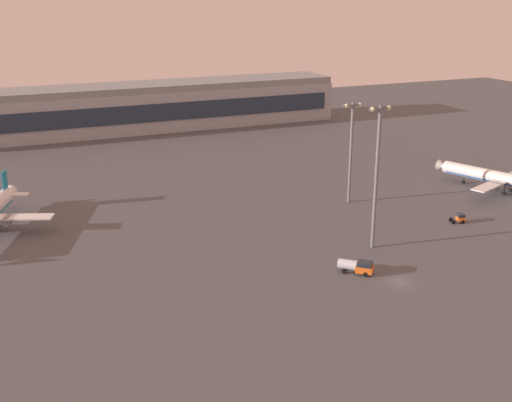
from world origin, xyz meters
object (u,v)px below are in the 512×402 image
Objects in this scene: airplane_far_stand at (502,179)px; apron_light_east at (351,146)px; pushback_tug at (460,218)px; fuel_truck at (357,266)px; apron_light_west at (377,169)px.

apron_light_east reaches higher than airplane_far_stand.
fuel_truck is (-34.73, -13.58, 0.30)m from pushback_tug.
pushback_tug is at bearing -171.96° from airplane_far_stand.
airplane_far_stand is 5.64× the size of fuel_truck.
pushback_tug is 0.14× the size of apron_light_east.
airplane_far_stand is at bearing 136.95° from pushback_tug.
fuel_truck is at bearing -135.28° from apron_light_west.
apron_light_west is at bearing -111.71° from apron_light_east.
apron_light_east is (-39.51, 8.35, 10.38)m from airplane_far_stand.
fuel_truck reaches higher than pushback_tug.
fuel_truck is at bearing -119.09° from apron_light_east.
airplane_far_stand is 1.21× the size of apron_light_west.
pushback_tug is at bearing 9.76° from apron_light_west.
airplane_far_stand is 65.32m from fuel_truck.
fuel_truck is (-59.32, -27.27, -2.08)m from airplane_far_stand.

